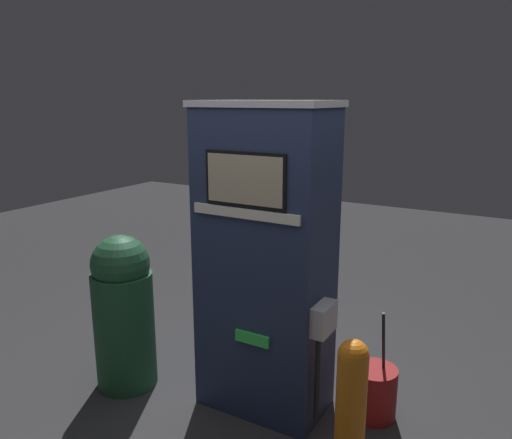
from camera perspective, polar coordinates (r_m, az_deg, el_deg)
The scene contains 5 objects.
ground_plane at distance 3.47m, azimuth -1.08°, elevation -22.01°, with size 14.00×14.00×0.00m, color #2D2D30.
gas_pump at distance 3.20m, azimuth 1.11°, elevation -4.85°, with size 0.91×0.52×2.02m.
safety_bollard at distance 2.79m, azimuth 10.75°, elevation -20.86°, with size 0.16×0.16×0.86m.
trash_bin at distance 3.70m, azimuth -14.91°, elevation -9.99°, with size 0.43×0.43×1.12m.
squeegee_bucket at distance 3.51m, azimuth 13.27°, elevation -18.62°, with size 0.30×0.30×0.75m.
Camera 1 is at (1.46, -2.41, 2.03)m, focal length 35.00 mm.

